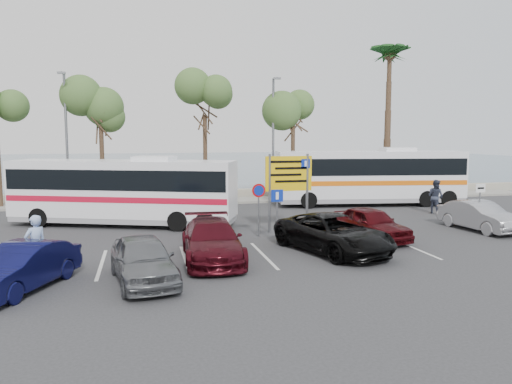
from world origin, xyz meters
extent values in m
plane|color=#2E2E31|center=(0.00, 0.00, 0.00)|extent=(120.00, 120.00, 0.00)
cube|color=gray|center=(0.00, 14.00, 0.07)|extent=(44.00, 2.40, 0.15)
cube|color=gray|center=(0.00, 16.00, 0.30)|extent=(48.00, 0.80, 0.60)
plane|color=#435D6C|center=(0.00, 60.00, 0.01)|extent=(140.00, 140.00, 0.00)
cylinder|color=#382619|center=(-8.00, 14.00, 2.67)|extent=(0.28, 0.28, 5.04)
cylinder|color=#382619|center=(-1.50, 14.00, 2.95)|extent=(0.28, 0.28, 5.60)
cylinder|color=#382619|center=(4.50, 14.00, 2.74)|extent=(0.28, 0.28, 5.18)
cylinder|color=#382619|center=(11.50, 14.00, 5.15)|extent=(0.48, 0.48, 10.00)
cylinder|color=slate|center=(-10.00, 13.60, 4.15)|extent=(0.16, 0.16, 8.00)
cylinder|color=slate|center=(-10.00, 13.15, 8.10)|extent=(0.12, 0.90, 0.12)
cube|color=slate|center=(-10.00, 12.65, 8.05)|extent=(0.45, 0.25, 0.12)
cylinder|color=slate|center=(3.00, 13.60, 4.15)|extent=(0.16, 0.16, 8.00)
cylinder|color=slate|center=(3.00, 13.15, 8.10)|extent=(0.12, 0.90, 0.12)
cube|color=slate|center=(3.00, 12.65, 8.05)|extent=(0.45, 0.25, 0.12)
cylinder|color=slate|center=(0.10, 3.20, 1.80)|extent=(0.12, 0.12, 3.60)
cylinder|color=slate|center=(1.90, 3.20, 1.80)|extent=(0.12, 0.12, 3.60)
cube|color=yellow|center=(1.00, 3.20, 2.70)|extent=(2.20, 0.06, 1.60)
cube|color=#0C2699|center=(1.80, 3.16, 3.15)|extent=(0.42, 0.01, 0.42)
cylinder|color=slate|center=(-0.60, 2.40, 1.10)|extent=(0.07, 0.07, 2.20)
cylinder|color=#B20C0C|center=(-0.60, 2.37, 2.05)|extent=(0.60, 0.03, 0.60)
cylinder|color=slate|center=(-0.20, 0.80, 1.10)|extent=(0.07, 0.07, 2.20)
cube|color=#0C2699|center=(-0.20, 0.78, 2.00)|extent=(0.50, 0.03, 0.50)
cylinder|color=slate|center=(9.80, 1.50, 1.10)|extent=(0.07, 0.07, 2.20)
cube|color=white|center=(9.80, 1.48, 2.00)|extent=(0.50, 0.03, 0.40)
cube|color=white|center=(-6.50, 6.50, 1.86)|extent=(11.14, 6.14, 2.71)
cube|color=black|center=(-6.50, 6.50, 2.35)|extent=(10.95, 6.10, 0.97)
cube|color=red|center=(-6.50, 6.50, 1.43)|extent=(11.05, 6.13, 0.28)
cube|color=gray|center=(-6.50, 6.50, 0.51)|extent=(11.03, 6.08, 0.51)
cube|color=white|center=(-6.50, 6.50, 3.33)|extent=(2.24, 2.03, 0.22)
cube|color=white|center=(8.52, 10.50, 1.99)|extent=(12.01, 4.08, 2.89)
cube|color=black|center=(8.52, 10.50, 2.50)|extent=(11.78, 4.08, 1.03)
cube|color=orange|center=(8.52, 10.50, 1.52)|extent=(11.89, 4.09, 0.29)
cube|color=gray|center=(8.52, 10.50, 0.54)|extent=(11.89, 4.04, 0.54)
cube|color=white|center=(8.52, 10.50, 3.55)|extent=(2.16, 1.82, 0.24)
imported|color=slate|center=(-5.57, -3.50, 0.71)|extent=(2.33, 4.40, 1.43)
imported|color=#0D0F3F|center=(-9.00, -3.50, 0.67)|extent=(2.99, 4.32, 1.35)
imported|color=#450B14|center=(-3.17, -1.33, 0.72)|extent=(2.22, 5.05, 1.44)
imported|color=#460A0E|center=(3.92, 0.68, 0.70)|extent=(2.45, 4.36, 1.40)
imported|color=black|center=(1.52, -1.11, 0.73)|extent=(3.91, 5.74, 1.46)
imported|color=#9B9BA1|center=(9.82, 1.50, 0.69)|extent=(1.95, 4.33, 1.38)
imported|color=#9CB7E3|center=(-8.90, -2.00, 0.98)|extent=(0.85, 0.81, 1.96)
imported|color=#2F3547|center=(10.71, 6.50, 0.97)|extent=(1.03, 1.15, 1.93)
camera|label=1|loc=(-5.51, -18.69, 4.48)|focal=35.00mm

